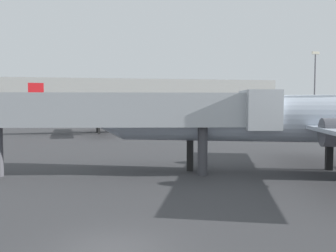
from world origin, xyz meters
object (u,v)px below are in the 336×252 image
Objects in this scene: airplane_at_gate at (322,119)px; airplane_distant at (103,116)px; airplane_far_left at (288,116)px; jet_bridge at (131,111)px; light_mast_right at (315,83)px.

airplane_at_gate is 44.44m from airplane_distant.
airplane_far_left is at bearing 7.68° from airplane_distant.
airplane_at_gate reaches higher than airplane_far_left.
airplane_far_left is 64.89m from jet_bridge.
jet_bridge is (3.28, -39.38, 1.30)m from airplane_distant.
airplane_distant is 44.49m from airplane_far_left.
jet_bridge is 1.03× the size of light_mast_right.
airplane_far_left is at bearing -98.52° from airplane_at_gate.
light_mast_right is (22.07, 24.51, 9.69)m from airplane_far_left.
light_mast_right is (47.99, 77.62, 8.39)m from airplane_at_gate.
light_mast_right is at bearing -104.24° from airplane_at_gate.
jet_bridge is at bearing -129.07° from light_mast_right.
airplane_distant is 1.41× the size of light_mast_right.
light_mast_right is at bearing -130.51° from airplane_far_left.
light_mast_right is at bearing 21.37° from airplane_distant.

